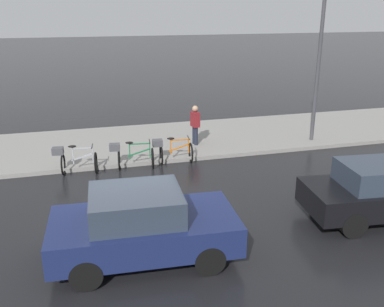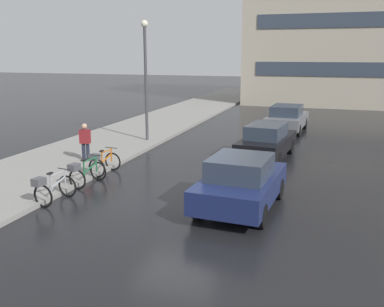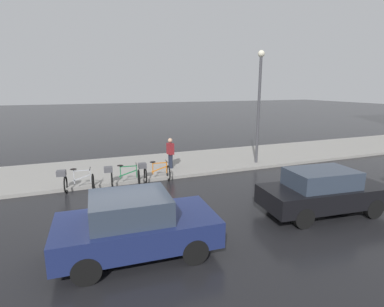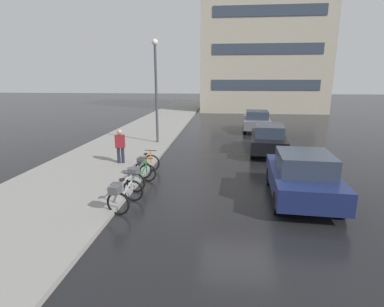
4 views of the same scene
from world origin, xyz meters
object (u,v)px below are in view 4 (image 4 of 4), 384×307
object	(u,v)px
car_navy	(302,176)
car_black	(268,139)
pedestrian	(120,146)
bicycle_second	(140,175)
streetlamp	(156,83)
bicycle_nearest	(123,194)
car_grey	(257,121)
bicycle_third	(146,164)

from	to	relation	value
car_navy	car_black	world-z (taller)	car_navy
pedestrian	bicycle_second	bearing A→B (deg)	-58.98
pedestrian	streetlamp	distance (m)	5.33
bicycle_nearest	car_grey	size ratio (longest dim) A/B	0.32
car_black	bicycle_nearest	bearing A→B (deg)	-124.61
bicycle_second	car_navy	distance (m)	5.41
car_grey	pedestrian	xyz separation A→B (m)	(-6.92, -9.86, 0.15)
pedestrian	streetlamp	xyz separation A→B (m)	(0.65, 4.59, 2.62)
bicycle_nearest	pedestrian	bearing A→B (deg)	109.79
car_navy	streetlamp	distance (m)	10.35
car_navy	streetlamp	size ratio (longest dim) A/B	0.68
car_navy	car_grey	xyz separation A→B (m)	(-0.06, 12.98, -0.01)
car_black	bicycle_third	bearing A→B (deg)	-141.07
car_navy	streetlamp	xyz separation A→B (m)	(-6.33, 7.71, 2.76)
car_black	car_grey	distance (m)	6.80
car_navy	pedestrian	world-z (taller)	pedestrian
bicycle_second	pedestrian	world-z (taller)	pedestrian
car_navy	car_black	size ratio (longest dim) A/B	0.93
bicycle_third	car_grey	world-z (taller)	car_grey
car_black	pedestrian	world-z (taller)	pedestrian
bicycle_third	pedestrian	bearing A→B (deg)	139.59
car_black	car_grey	bearing A→B (deg)	88.96
car_grey	streetlamp	bearing A→B (deg)	-139.98
bicycle_third	car_navy	xyz separation A→B (m)	(5.52, -1.87, 0.30)
bicycle_third	bicycle_nearest	bearing A→B (deg)	-87.49
pedestrian	streetlamp	world-z (taller)	streetlamp
car_grey	streetlamp	xyz separation A→B (m)	(-6.27, -5.27, 2.78)
car_navy	car_black	distance (m)	6.19
bicycle_nearest	car_black	size ratio (longest dim) A/B	0.32
car_grey	streetlamp	distance (m)	8.65
car_black	car_grey	size ratio (longest dim) A/B	0.99
bicycle_nearest	bicycle_second	bearing A→B (deg)	90.21
bicycle_second	car_black	distance (m)	7.74
bicycle_nearest	bicycle_third	xyz separation A→B (m)	(-0.14, 3.22, -0.01)
car_navy	pedestrian	size ratio (longest dim) A/B	2.44
bicycle_second	car_navy	bearing A→B (deg)	-4.88
bicycle_nearest	car_black	xyz separation A→B (m)	(5.19, 7.53, 0.27)
bicycle_third	streetlamp	distance (m)	6.64
bicycle_second	car_grey	bearing A→B (deg)	66.96
bicycle_second	bicycle_nearest	bearing A→B (deg)	-89.79
car_grey	pedestrian	distance (m)	12.05
bicycle_nearest	streetlamp	size ratio (longest dim) A/B	0.24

